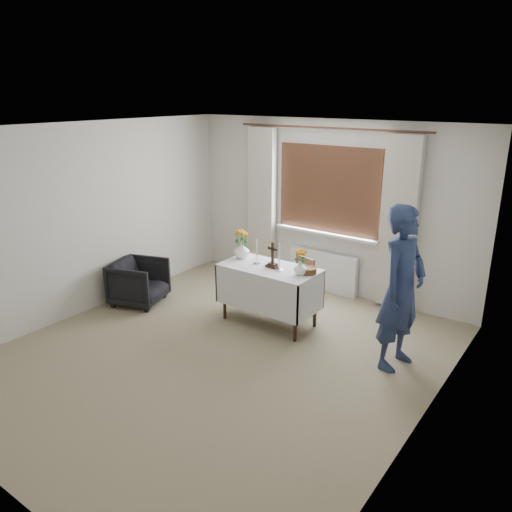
{
  "coord_description": "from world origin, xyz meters",
  "views": [
    {
      "loc": [
        3.29,
        -3.83,
        2.85
      ],
      "look_at": [
        -0.08,
        0.83,
        0.95
      ],
      "focal_mm": 35.0,
      "sensor_mm": 36.0,
      "label": 1
    }
  ],
  "objects_px": {
    "person": "(402,288)",
    "wooden_cross": "(273,255)",
    "armchair": "(139,282)",
    "wooden_chair": "(296,288)",
    "flower_vase_right": "(300,268)",
    "flower_vase_left": "(242,250)",
    "altar_table": "(269,295)"
  },
  "relations": [
    {
      "from": "person",
      "to": "wooden_cross",
      "type": "height_order",
      "value": "person"
    },
    {
      "from": "armchair",
      "to": "wooden_chair",
      "type": "bearing_deg",
      "value": -83.68
    },
    {
      "from": "wooden_cross",
      "to": "armchair",
      "type": "bearing_deg",
      "value": -160.19
    },
    {
      "from": "armchair",
      "to": "flower_vase_right",
      "type": "distance_m",
      "value": 2.41
    },
    {
      "from": "armchair",
      "to": "flower_vase_right",
      "type": "bearing_deg",
      "value": -95.54
    },
    {
      "from": "wooden_chair",
      "to": "person",
      "type": "bearing_deg",
      "value": -0.57
    },
    {
      "from": "wooden_chair",
      "to": "wooden_cross",
      "type": "bearing_deg",
      "value": -93.37
    },
    {
      "from": "wooden_chair",
      "to": "flower_vase_right",
      "type": "bearing_deg",
      "value": -38.93
    },
    {
      "from": "wooden_cross",
      "to": "flower_vase_left",
      "type": "bearing_deg",
      "value": 175.55
    },
    {
      "from": "altar_table",
      "to": "person",
      "type": "distance_m",
      "value": 1.78
    },
    {
      "from": "flower_vase_left",
      "to": "armchair",
      "type": "bearing_deg",
      "value": -154.77
    },
    {
      "from": "armchair",
      "to": "person",
      "type": "height_order",
      "value": "person"
    },
    {
      "from": "flower_vase_right",
      "to": "flower_vase_left",
      "type": "bearing_deg",
      "value": 174.33
    },
    {
      "from": "armchair",
      "to": "flower_vase_left",
      "type": "height_order",
      "value": "flower_vase_left"
    },
    {
      "from": "wooden_chair",
      "to": "armchair",
      "type": "height_order",
      "value": "wooden_chair"
    },
    {
      "from": "altar_table",
      "to": "wooden_chair",
      "type": "bearing_deg",
      "value": 67.32
    },
    {
      "from": "armchair",
      "to": "flower_vase_left",
      "type": "bearing_deg",
      "value": -83.48
    },
    {
      "from": "wooden_chair",
      "to": "person",
      "type": "distance_m",
      "value": 1.68
    },
    {
      "from": "altar_table",
      "to": "person",
      "type": "height_order",
      "value": "person"
    },
    {
      "from": "wooden_cross",
      "to": "flower_vase_right",
      "type": "height_order",
      "value": "wooden_cross"
    },
    {
      "from": "wooden_chair",
      "to": "flower_vase_left",
      "type": "height_order",
      "value": "flower_vase_left"
    },
    {
      "from": "wooden_chair",
      "to": "flower_vase_right",
      "type": "height_order",
      "value": "flower_vase_right"
    },
    {
      "from": "wooden_cross",
      "to": "altar_table",
      "type": "bearing_deg",
      "value": -155.43
    },
    {
      "from": "altar_table",
      "to": "armchair",
      "type": "height_order",
      "value": "altar_table"
    },
    {
      "from": "altar_table",
      "to": "flower_vase_right",
      "type": "xyz_separation_m",
      "value": [
        0.45,
        -0.01,
        0.46
      ]
    },
    {
      "from": "wooden_cross",
      "to": "flower_vase_right",
      "type": "bearing_deg",
      "value": 0.2
    },
    {
      "from": "flower_vase_right",
      "to": "person",
      "type": "bearing_deg",
      "value": -1.63
    },
    {
      "from": "flower_vase_right",
      "to": "wooden_cross",
      "type": "bearing_deg",
      "value": 176.97
    },
    {
      "from": "flower_vase_left",
      "to": "altar_table",
      "type": "bearing_deg",
      "value": -9.87
    },
    {
      "from": "armchair",
      "to": "person",
      "type": "bearing_deg",
      "value": -100.67
    },
    {
      "from": "armchair",
      "to": "flower_vase_left",
      "type": "relative_size",
      "value": 3.29
    },
    {
      "from": "altar_table",
      "to": "armchair",
      "type": "distance_m",
      "value": 1.92
    }
  ]
}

